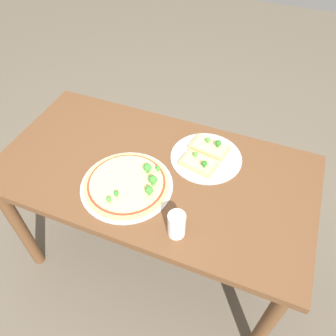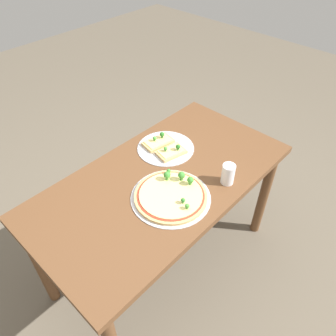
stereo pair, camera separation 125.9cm
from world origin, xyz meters
name	(u,v)px [view 2 (the right image)]	position (x,y,z in m)	size (l,w,h in m)	color
ground_plane	(163,259)	(0.00, 0.00, 0.00)	(8.00, 8.00, 0.00)	brown
dining_table	(162,192)	(0.00, 0.00, 0.64)	(1.37, 0.72, 0.74)	brown
pizza_tray_whole	(171,195)	(0.06, 0.12, 0.75)	(0.38, 0.38, 0.07)	#B7B7BC
pizza_tray_slice	(165,147)	(-0.18, -0.15, 0.75)	(0.32, 0.32, 0.06)	#B7B7BC
drinking_cup	(228,174)	(-0.20, 0.26, 0.79)	(0.06, 0.06, 0.11)	white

